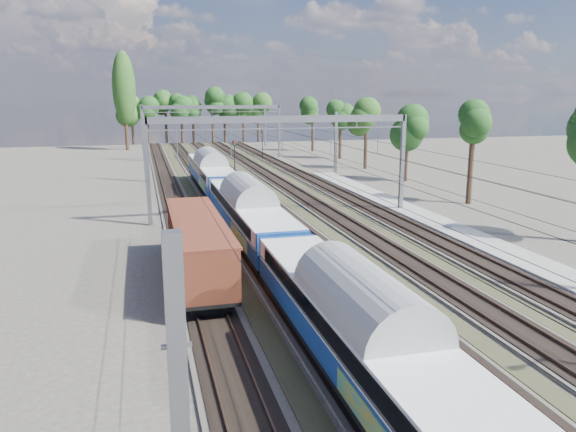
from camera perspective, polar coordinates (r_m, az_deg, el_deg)
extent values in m
plane|color=#47423A|center=(23.83, 17.97, -15.34)|extent=(220.00, 220.00, 0.00)
cube|color=#47423A|center=(63.55, -11.83, 2.29)|extent=(3.00, 130.00, 0.15)
cube|color=black|center=(63.54, -11.83, 2.37)|extent=(2.50, 130.00, 0.06)
cube|color=#473326|center=(63.49, -12.48, 2.43)|extent=(0.08, 130.00, 0.14)
cube|color=#473326|center=(63.56, -11.19, 2.49)|extent=(0.08, 130.00, 0.14)
cube|color=#47423A|center=(63.92, -7.80, 2.49)|extent=(3.00, 130.00, 0.15)
cube|color=black|center=(63.90, -7.80, 2.57)|extent=(2.50, 130.00, 0.06)
cube|color=#473326|center=(63.81, -8.44, 2.63)|extent=(0.08, 130.00, 0.14)
cube|color=#473326|center=(63.97, -7.16, 2.69)|extent=(0.08, 130.00, 0.14)
cube|color=#47423A|center=(64.60, -3.83, 2.68)|extent=(3.00, 130.00, 0.15)
cube|color=black|center=(64.58, -3.83, 2.76)|extent=(2.50, 130.00, 0.06)
cube|color=#473326|center=(64.43, -4.46, 2.82)|extent=(0.08, 130.00, 0.14)
cube|color=#473326|center=(64.70, -3.21, 2.88)|extent=(0.08, 130.00, 0.14)
cube|color=#47423A|center=(65.58, 0.04, 2.85)|extent=(3.00, 130.00, 0.15)
cube|color=black|center=(65.56, 0.04, 2.93)|extent=(2.50, 130.00, 0.06)
cube|color=#473326|center=(65.37, -0.57, 2.99)|extent=(0.08, 130.00, 0.14)
cube|color=#473326|center=(65.73, 0.65, 3.04)|extent=(0.08, 130.00, 0.14)
cube|color=#47423A|center=(66.85, 3.78, 3.00)|extent=(3.00, 130.00, 0.15)
cube|color=black|center=(66.83, 3.78, 3.08)|extent=(2.50, 130.00, 0.06)
cube|color=#473326|center=(66.59, 3.19, 3.15)|extent=(0.08, 130.00, 0.14)
cube|color=#473326|center=(67.04, 4.36, 3.19)|extent=(0.08, 130.00, 0.14)
cube|color=#2E2C1E|center=(63.70, -9.81, 2.35)|extent=(1.10, 130.00, 0.05)
cube|color=#2E2C1E|center=(64.23, -5.80, 2.54)|extent=(1.10, 130.00, 0.05)
cube|color=#2E2C1E|center=(65.06, -1.88, 2.72)|extent=(1.10, 130.00, 0.05)
cube|color=#2E2C1E|center=(66.18, 1.92, 2.89)|extent=(1.10, 130.00, 0.05)
cube|color=gray|center=(45.80, 17.32, -1.75)|extent=(3.00, 70.00, 0.30)
cube|color=slate|center=(47.99, -14.07, 4.35)|extent=(0.35, 0.35, 9.00)
cube|color=slate|center=(53.40, 11.51, 5.24)|extent=(0.35, 0.35, 9.00)
cube|color=slate|center=(49.09, -0.60, 9.81)|extent=(23.00, 0.35, 0.60)
cube|color=slate|center=(95.78, -14.53, 8.11)|extent=(0.35, 0.35, 9.00)
cube|color=slate|center=(98.60, -0.91, 8.60)|extent=(0.35, 0.35, 9.00)
cube|color=slate|center=(96.34, -7.70, 10.91)|extent=(23.00, 0.35, 0.60)
cube|color=slate|center=(72.87, -14.38, 6.73)|extent=(0.35, 0.35, 8.50)
cube|color=slate|center=(117.75, -14.61, 8.69)|extent=(0.35, 0.35, 8.50)
cube|color=slate|center=(77.28, 4.87, 7.36)|extent=(0.35, 0.35, 8.50)
cube|color=slate|center=(120.53, -2.36, 9.14)|extent=(0.35, 0.35, 8.50)
cylinder|color=black|center=(62.86, -12.05, 7.16)|extent=(0.03, 130.00, 0.03)
cylinder|color=black|center=(62.78, -12.09, 8.16)|extent=(0.03, 130.00, 0.03)
cylinder|color=black|center=(63.23, -7.94, 7.34)|extent=(0.03, 130.00, 0.03)
cylinder|color=black|center=(63.15, -7.97, 8.33)|extent=(0.03, 130.00, 0.03)
cylinder|color=black|center=(63.92, -3.90, 7.48)|extent=(0.03, 130.00, 0.03)
cylinder|color=black|center=(63.84, -3.91, 8.46)|extent=(0.03, 130.00, 0.03)
cylinder|color=black|center=(64.91, 0.04, 7.58)|extent=(0.03, 130.00, 0.03)
cylinder|color=black|center=(64.83, 0.04, 8.55)|extent=(0.03, 130.00, 0.03)
cylinder|color=black|center=(66.19, 3.84, 7.64)|extent=(0.03, 130.00, 0.03)
cylinder|color=black|center=(66.11, 3.86, 8.59)|extent=(0.03, 130.00, 0.03)
cylinder|color=black|center=(128.69, -15.48, 8.30)|extent=(0.56, 0.56, 5.77)
sphere|color=#163714|center=(128.49, -15.60, 10.35)|extent=(4.70, 4.70, 4.70)
cylinder|color=black|center=(128.15, -14.06, 8.36)|extent=(0.56, 0.56, 5.76)
sphere|color=#163714|center=(127.95, -14.17, 10.42)|extent=(5.38, 5.38, 5.38)
cylinder|color=black|center=(131.09, -12.69, 8.52)|extent=(0.56, 0.56, 5.80)
sphere|color=#163714|center=(130.90, -12.79, 10.54)|extent=(4.61, 4.61, 4.61)
cylinder|color=black|center=(130.01, -10.61, 8.79)|extent=(0.56, 0.56, 6.78)
sphere|color=#163714|center=(129.82, -10.70, 11.18)|extent=(4.24, 4.24, 4.24)
cylinder|color=black|center=(130.01, -9.63, 8.64)|extent=(0.56, 0.56, 5.92)
sphere|color=#163714|center=(129.81, -9.71, 10.73)|extent=(4.95, 4.95, 4.95)
cylinder|color=black|center=(128.83, -7.69, 8.76)|extent=(0.56, 0.56, 6.33)
sphere|color=#163714|center=(128.63, -7.76, 11.01)|extent=(4.04, 4.04, 4.04)
cylinder|color=black|center=(132.14, -6.19, 8.81)|extent=(0.56, 0.56, 6.00)
sphere|color=#163714|center=(131.95, -6.24, 10.90)|extent=(4.94, 4.94, 4.94)
cylinder|color=black|center=(132.66, -4.39, 9.13)|extent=(0.56, 0.56, 7.25)
sphere|color=#163714|center=(132.47, -4.43, 11.64)|extent=(3.99, 3.99, 3.99)
cylinder|color=black|center=(130.65, -2.87, 9.11)|extent=(0.56, 0.56, 7.27)
sphere|color=#163714|center=(130.46, -2.90, 11.66)|extent=(4.26, 4.26, 4.26)
cylinder|color=black|center=(48.22, 26.88, 1.38)|extent=(0.56, 0.56, 5.61)
cylinder|color=black|center=(60.57, 18.38, 4.46)|extent=(0.56, 0.56, 6.46)
sphere|color=#163714|center=(60.14, 18.72, 9.34)|extent=(3.43, 3.43, 3.43)
cylinder|color=black|center=(71.68, 12.21, 5.65)|extent=(0.56, 0.56, 5.76)
sphere|color=#163714|center=(71.32, 12.38, 9.32)|extent=(3.77, 3.77, 3.77)
cylinder|color=black|center=(82.62, 8.57, 6.83)|extent=(0.56, 0.56, 6.35)
sphere|color=#163714|center=(82.30, 8.68, 10.35)|extent=(3.86, 3.86, 3.86)
cylinder|color=black|center=(98.81, 4.12, 7.96)|extent=(0.56, 0.56, 6.87)
sphere|color=#163714|center=(98.55, 4.17, 11.15)|extent=(3.32, 3.32, 3.32)
cylinder|color=black|center=(109.01, 2.44, 8.07)|extent=(0.56, 0.56, 5.69)
sphere|color=#163714|center=(108.78, 2.46, 10.46)|extent=(3.73, 3.73, 3.73)
cylinder|color=black|center=(115.63, -16.22, 10.40)|extent=(0.70, 0.70, 16.00)
ellipsoid|color=#234617|center=(115.61, -16.34, 12.38)|extent=(4.40, 4.40, 14.08)
cube|color=black|center=(28.29, 1.58, -8.88)|extent=(2.18, 3.28, 0.87)
cube|color=navy|center=(21.00, 7.57, -11.92)|extent=(3.06, 21.84, 2.07)
cube|color=silver|center=(20.79, 7.62, -10.55)|extent=(3.14, 20.96, 1.04)
cube|color=black|center=(21.40, 11.60, -10.01)|extent=(0.04, 18.56, 0.76)
cube|color=#DAA50B|center=(17.44, 13.83, -19.64)|extent=(3.17, 6.11, 0.76)
cylinder|color=#919597|center=(20.60, 7.65, -9.29)|extent=(3.10, 21.84, 3.10)
cube|color=black|center=(34.84, -1.72, -4.77)|extent=(2.18, 3.28, 0.87)
cube|color=black|center=(49.40, -5.71, 0.28)|extent=(2.18, 3.28, 0.87)
cube|color=navy|center=(41.69, -4.09, 0.38)|extent=(3.06, 21.84, 2.07)
cube|color=silver|center=(41.58, -4.10, 1.11)|extent=(3.14, 20.96, 1.04)
cube|color=black|center=(41.89, -1.98, 1.22)|extent=(0.04, 18.56, 0.76)
cube|color=#DAA50B|center=(37.22, -2.71, -1.92)|extent=(3.17, 6.11, 0.76)
cylinder|color=#919597|center=(41.49, -4.11, 1.78)|extent=(3.10, 21.84, 3.10)
cube|color=black|center=(56.34, -6.86, 1.75)|extent=(2.18, 3.28, 0.87)
cube|color=black|center=(71.32, -8.56, 3.91)|extent=(2.18, 3.28, 0.87)
cube|color=navy|center=(63.58, -7.85, 4.41)|extent=(3.06, 21.84, 2.07)
cube|color=silver|center=(63.50, -7.87, 4.90)|extent=(3.14, 20.96, 1.04)
cube|color=black|center=(63.71, -6.45, 4.96)|extent=(0.04, 18.56, 0.76)
cube|color=#DAA50B|center=(58.94, -7.27, 3.27)|extent=(3.17, 6.11, 0.76)
cylinder|color=#919597|center=(63.44, -7.88, 5.34)|extent=(3.10, 21.84, 3.10)
cube|color=black|center=(29.22, -8.06, -8.51)|extent=(2.00, 2.60, 0.70)
cube|color=black|center=(38.49, -9.79, -3.45)|extent=(2.00, 2.60, 0.70)
cube|color=black|center=(33.68, -9.07, -4.91)|extent=(2.70, 13.98, 0.20)
cube|color=#552916|center=(33.30, -9.15, -2.61)|extent=(2.70, 13.98, 2.60)
cube|color=#552916|center=(32.99, -9.23, -0.34)|extent=(2.90, 13.98, 0.12)
imported|color=black|center=(64.21, -3.33, 3.27)|extent=(0.52, 0.65, 1.57)
cylinder|color=black|center=(70.69, -5.43, 5.29)|extent=(0.13, 0.13, 4.56)
cube|color=black|center=(70.42, -5.47, 7.38)|extent=(0.36, 0.28, 0.64)
sphere|color=red|center=(70.29, -5.46, 7.52)|extent=(0.15, 0.15, 0.15)
sphere|color=#0C9919|center=(70.32, -5.45, 7.26)|extent=(0.15, 0.15, 0.15)
cylinder|color=black|center=(94.75, -2.63, 7.08)|extent=(0.13, 0.13, 4.51)
cube|color=black|center=(94.55, -2.64, 8.63)|extent=(0.37, 0.31, 0.63)
sphere|color=red|center=(94.43, -2.63, 8.73)|extent=(0.14, 0.14, 0.14)
sphere|color=#0C9919|center=(94.45, -2.63, 8.54)|extent=(0.14, 0.14, 0.14)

